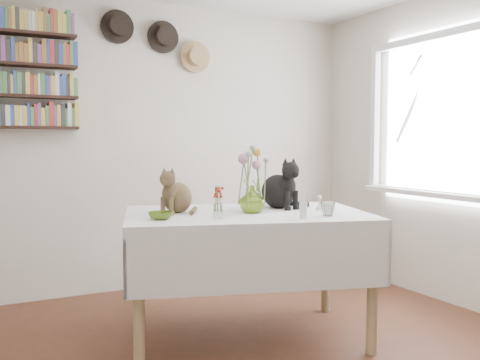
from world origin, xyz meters
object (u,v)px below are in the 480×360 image
bookshelf_unit (9,69)px  black_cat (278,182)px  dining_table (247,243)px  tabby_cat (177,189)px  flower_vase (252,199)px

bookshelf_unit → black_cat: bearing=-38.5°
bookshelf_unit → dining_table: bearing=-46.8°
tabby_cat → flower_vase: 0.49m
flower_vase → bookshelf_unit: 2.16m
tabby_cat → black_cat: (0.71, -0.09, 0.03)m
dining_table → flower_vase: (0.02, -0.04, 0.29)m
black_cat → bookshelf_unit: bearing=133.4°
flower_vase → black_cat: bearing=28.3°
tabby_cat → black_cat: 0.72m
dining_table → flower_vase: 0.30m
bookshelf_unit → flower_vase: bearing=-47.3°
tabby_cat → bookshelf_unit: (-0.91, 1.19, 0.86)m
flower_vase → bookshelf_unit: (-1.33, 1.44, 0.92)m
dining_table → black_cat: (0.31, 0.11, 0.38)m
tabby_cat → bookshelf_unit: 1.73m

